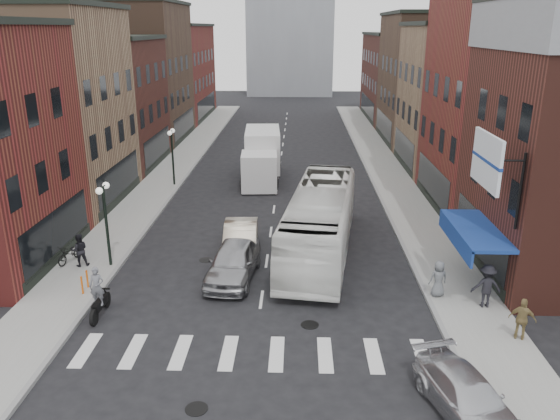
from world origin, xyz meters
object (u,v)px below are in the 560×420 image
(streetlamp_far, at_px, (172,147))
(transit_bus, at_px, (320,221))
(sedan_left_far, at_px, (241,238))
(bike_rack, at_px, (85,282))
(ped_right_b, at_px, (522,319))
(ped_right_a, at_px, (486,286))
(billboard_sign, at_px, (489,162))
(motorcycle_rider, at_px, (98,294))
(streetlamp_near, at_px, (105,210))
(ped_right_c, at_px, (438,279))
(sedan_left_near, at_px, (233,262))
(curb_car, at_px, (467,397))
(ped_left_solo, at_px, (79,250))
(box_truck, at_px, (262,157))
(parked_bicycle, at_px, (70,253))

(streetlamp_far, bearing_deg, transit_bus, -49.50)
(sedan_left_far, bearing_deg, bike_rack, -145.97)
(transit_bus, distance_m, ped_right_b, 10.79)
(ped_right_a, bearing_deg, billboard_sign, -1.76)
(streetlamp_far, relative_size, motorcycle_rider, 1.93)
(streetlamp_near, xyz_separation_m, bike_rack, (-0.20, -2.70, -2.36))
(billboard_sign, distance_m, ped_right_c, 5.40)
(streetlamp_near, bearing_deg, billboard_sign, -12.35)
(sedan_left_near, bearing_deg, ped_right_b, -18.51)
(motorcycle_rider, distance_m, sedan_left_near, 6.09)
(sedan_left_near, relative_size, ped_right_c, 3.16)
(sedan_left_near, bearing_deg, curb_car, -43.03)
(ped_left_solo, bearing_deg, streetlamp_near, 165.10)
(box_truck, height_order, sedan_left_far, box_truck)
(motorcycle_rider, xyz_separation_m, curb_car, (12.80, -5.41, -0.36))
(streetlamp_near, height_order, sedan_left_far, streetlamp_near)
(bike_rack, bearing_deg, sedan_left_far, 37.05)
(ped_right_a, bearing_deg, sedan_left_far, -26.20)
(ped_right_c, bearing_deg, ped_right_b, 112.75)
(streetlamp_near, height_order, sedan_left_near, streetlamp_near)
(billboard_sign, height_order, parked_bicycle, billboard_sign)
(transit_bus, relative_size, parked_bicycle, 7.09)
(bike_rack, xyz_separation_m, ped_right_a, (16.70, -0.83, 0.51))
(curb_car, bearing_deg, streetlamp_far, 104.04)
(motorcycle_rider, bearing_deg, ped_right_a, 5.31)
(ped_right_a, distance_m, ped_right_c, 1.91)
(streetlamp_near, bearing_deg, box_truck, 68.78)
(bike_rack, distance_m, sedan_left_far, 7.80)
(ped_right_b, bearing_deg, transit_bus, -26.44)
(curb_car, xyz_separation_m, ped_right_b, (3.10, 4.06, 0.32))
(streetlamp_far, bearing_deg, parked_bicycle, -98.39)
(billboard_sign, relative_size, box_truck, 0.44)
(streetlamp_far, distance_m, motorcycle_rider, 18.73)
(streetlamp_far, bearing_deg, sedan_left_near, -68.19)
(box_truck, bearing_deg, billboard_sign, -66.63)
(sedan_left_far, relative_size, parked_bicycle, 2.77)
(ped_right_a, xyz_separation_m, ped_right_c, (-1.70, 0.86, -0.13))
(motorcycle_rider, relative_size, sedan_left_far, 0.45)
(sedan_left_near, height_order, ped_left_solo, ped_left_solo)
(billboard_sign, xyz_separation_m, ped_right_c, (-1.19, 0.83, -5.20))
(bike_rack, relative_size, ped_right_b, 0.50)
(box_truck, bearing_deg, parked_bicycle, -120.97)
(bike_rack, relative_size, motorcycle_rider, 0.38)
(transit_bus, relative_size, ped_right_b, 7.58)
(transit_bus, bearing_deg, motorcycle_rider, -134.57)
(streetlamp_far, bearing_deg, bike_rack, -90.69)
(motorcycle_rider, xyz_separation_m, transit_bus, (8.93, 6.85, 0.69))
(streetlamp_near, height_order, streetlamp_far, same)
(transit_bus, bearing_deg, ped_right_c, -38.01)
(box_truck, relative_size, ped_left_solo, 5.24)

